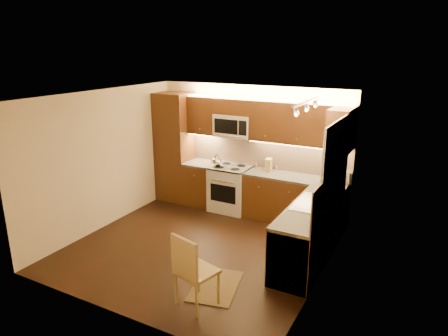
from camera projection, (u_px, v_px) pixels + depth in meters
The scene contains 37 objects.
floor at pixel (201, 247), 6.76m from camera, with size 4.00×4.00×0.01m, color black.
ceiling at pixel (198, 96), 6.04m from camera, with size 4.00×4.00×0.01m, color beige.
wall_back at pixel (252, 149), 8.09m from camera, with size 4.00×0.01×2.50m, color beige.
wall_front at pixel (110, 222), 4.71m from camera, with size 4.00×0.01×2.50m, color beige.
wall_left at pixel (105, 160), 7.30m from camera, with size 0.01×4.00×2.50m, color beige.
wall_right at pixel (325, 197), 5.50m from camera, with size 0.01×4.00×2.50m, color beige.
pantry at pixel (175, 147), 8.61m from camera, with size 0.70×0.60×2.30m, color #43230E.
base_cab_back_left at pixel (202, 184), 8.52m from camera, with size 0.62×0.60×0.86m, color #43230E.
counter_back_left at pixel (202, 164), 8.39m from camera, with size 0.62×0.60×0.04m, color #33312E.
base_cab_back_right at pixel (295, 201), 7.60m from camera, with size 1.92×0.60×0.86m, color #43230E.
counter_back_right at pixel (296, 178), 7.47m from camera, with size 1.92×0.60×0.04m, color #33312E.
base_cab_right at pixel (308, 235), 6.20m from camera, with size 0.60×2.00×0.86m, color #43230E.
counter_right at pixel (310, 208), 6.08m from camera, with size 0.60×2.00×0.04m, color #33312E.
dishwasher at pixel (294, 255), 5.61m from camera, with size 0.58×0.60×0.84m, color silver.
backsplash_back at pixel (268, 153), 7.94m from camera, with size 3.30×0.02×0.60m, color tan.
backsplash_right at pixel (331, 191), 5.85m from camera, with size 0.02×2.00×0.60m, color tan.
upper_cab_back_left at pixel (204, 115), 8.21m from camera, with size 0.62×0.35×0.75m, color #43230E.
upper_cab_back_right at pixel (301, 124), 7.29m from camera, with size 1.92×0.35×0.75m, color #43230E.
upper_cab_bridge at pixel (235, 106), 7.83m from camera, with size 0.76×0.35×0.31m, color #43230E.
upper_cab_right_corner at pixel (339, 132), 6.58m from camera, with size 0.35×0.50×0.75m, color #43230E.
stove at pixel (231, 188), 8.18m from camera, with size 0.76×0.65×0.92m, color silver, non-canonical shape.
microwave at pixel (234, 126), 7.93m from camera, with size 0.76×0.38×0.44m, color silver, non-canonical shape.
window_frame at pixel (335, 162), 5.87m from camera, with size 0.03×1.44×1.24m, color silver.
window_blinds at pixel (334, 162), 5.87m from camera, with size 0.02×1.36×1.16m, color silver.
sink at pixel (313, 199), 6.17m from camera, with size 0.52×0.86×0.15m, color silver, non-canonical shape.
faucet at pixel (326, 196), 6.07m from camera, with size 0.20×0.04×0.30m, color silver, non-canonical shape.
track_light_bar at pixel (307, 102), 5.69m from camera, with size 0.04×1.20×0.03m, color silver.
kettle at pixel (216, 160), 8.03m from camera, with size 0.21×0.21×0.24m, color silver, non-canonical shape.
toaster_oven at pixel (342, 176), 7.13m from camera, with size 0.37×0.28×0.22m, color silver.
knife_block at pixel (269, 165), 7.81m from camera, with size 0.11×0.17×0.24m, color #AC8A4D.
spice_jar_a at pixel (256, 165), 8.06m from camera, with size 0.04×0.04×0.09m, color silver.
spice_jar_b at pixel (256, 165), 8.06m from camera, with size 0.04×0.04×0.09m, color brown.
spice_jar_c at pixel (277, 168), 7.87m from camera, with size 0.04×0.04×0.10m, color silver.
spice_jar_d at pixel (256, 165), 8.04m from camera, with size 0.04×0.04×0.10m, color #94552C.
soap_bottle at pixel (334, 184), 6.78m from camera, with size 0.09×0.09×0.20m, color silver.
rug at pixel (216, 286), 5.64m from camera, with size 0.60×0.90×0.01m, color black.
dining_chair at pixel (197, 270), 5.10m from camera, with size 0.45×0.45×1.01m, color #AC8A4D, non-canonical shape.
Camera 1 is at (3.22, -5.19, 3.21)m, focal length 32.46 mm.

